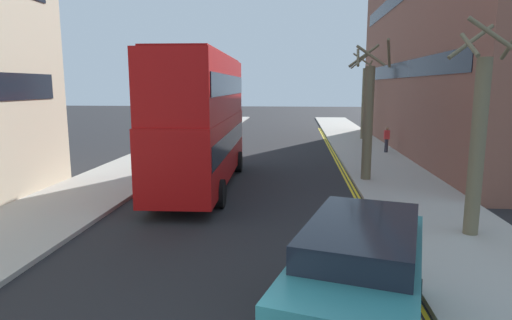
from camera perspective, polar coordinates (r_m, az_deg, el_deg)
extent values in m
cube|color=#ADA89E|center=(20.89, 17.95, -2.64)|extent=(4.00, 80.00, 0.14)
cube|color=#ADA89E|center=(22.01, -17.23, -1.99)|extent=(4.00, 80.00, 0.14)
cube|color=yellow|center=(18.60, 12.94, -4.09)|extent=(0.10, 56.00, 0.01)
cube|color=yellow|center=(18.58, 12.45, -4.09)|extent=(0.10, 56.00, 0.01)
cube|color=#B20F0F|center=(19.00, -7.05, 1.70)|extent=(2.84, 10.87, 2.60)
cube|color=#B20F0F|center=(18.82, -7.21, 9.41)|extent=(2.79, 10.66, 2.50)
cube|color=black|center=(18.96, -7.07, 2.60)|extent=(2.86, 10.44, 0.84)
cube|color=black|center=(18.82, -7.22, 9.72)|extent=(2.84, 10.23, 0.80)
cube|color=yellow|center=(24.15, -4.82, 7.12)|extent=(2.00, 0.12, 0.44)
cube|color=maroon|center=(18.86, -7.29, 13.37)|extent=(2.56, 9.79, 0.10)
cylinder|color=black|center=(22.68, -8.58, -0.17)|extent=(0.33, 1.05, 1.04)
cylinder|color=black|center=(22.29, -2.28, -0.23)|extent=(0.33, 1.05, 1.04)
cylinder|color=black|center=(16.32, -13.41, -4.18)|extent=(0.33, 1.05, 1.04)
cylinder|color=black|center=(15.79, -4.66, -4.41)|extent=(0.33, 1.05, 1.04)
cube|color=teal|center=(7.82, 13.26, -16.46)|extent=(3.10, 5.04, 1.50)
cube|color=black|center=(7.64, 13.65, -10.58)|extent=(2.48, 3.40, 0.76)
cube|color=orange|center=(7.80, 13.28, -16.13)|extent=(3.02, 4.68, 0.10)
cylinder|color=black|center=(9.35, 20.11, -16.36)|extent=(0.40, 0.71, 0.68)
cylinder|color=black|center=(9.51, 8.77, -15.40)|extent=(0.40, 0.71, 0.68)
cylinder|color=#2D2D38|center=(29.21, 16.66, 1.81)|extent=(0.22, 0.22, 0.85)
cube|color=red|center=(29.12, 16.73, 3.19)|extent=(0.34, 0.22, 0.56)
sphere|color=#9E7051|center=(29.08, 16.77, 3.95)|extent=(0.20, 0.20, 0.20)
cylinder|color=#6B6047|center=(20.28, 14.42, 4.62)|extent=(0.44, 0.44, 5.06)
cylinder|color=#6B6047|center=(20.19, 16.98, 13.19)|extent=(0.53, 1.53, 1.14)
cylinder|color=#6B6047|center=(20.89, 13.92, 13.08)|extent=(1.43, 0.53, 1.07)
cylinder|color=#6B6047|center=(20.23, 13.19, 12.92)|extent=(0.24, 1.14, 0.85)
cylinder|color=#6B6047|center=(19.65, 14.76, 13.08)|extent=(1.25, 0.33, 0.93)
cylinder|color=#6B6047|center=(36.11, 13.88, 7.14)|extent=(0.32, 0.32, 5.59)
cylinder|color=#6B6047|center=(36.27, 14.70, 11.98)|extent=(0.29, 0.87, 0.66)
cylinder|color=#6B6047|center=(36.81, 13.41, 12.42)|extent=(1.53, 0.78, 1.19)
cylinder|color=#6B6047|center=(35.36, 13.86, 12.52)|extent=(1.57, 0.65, 1.19)
cylinder|color=#6B6047|center=(13.66, 26.95, 1.38)|extent=(0.41, 0.41, 4.98)
cylinder|color=#6B6047|center=(14.14, 26.26, 13.69)|extent=(1.35, 0.47, 1.01)
cylinder|color=#6B6047|center=(13.37, 26.16, 13.37)|extent=(0.26, 0.97, 0.72)
cylinder|color=#6B6047|center=(12.96, 28.80, 14.01)|extent=(1.41, 0.27, 1.03)
cube|color=brown|center=(32.14, 27.23, 13.44)|extent=(10.00, 28.00, 14.10)
cube|color=black|center=(30.58, 18.06, 11.09)|extent=(0.04, 24.64, 1.00)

